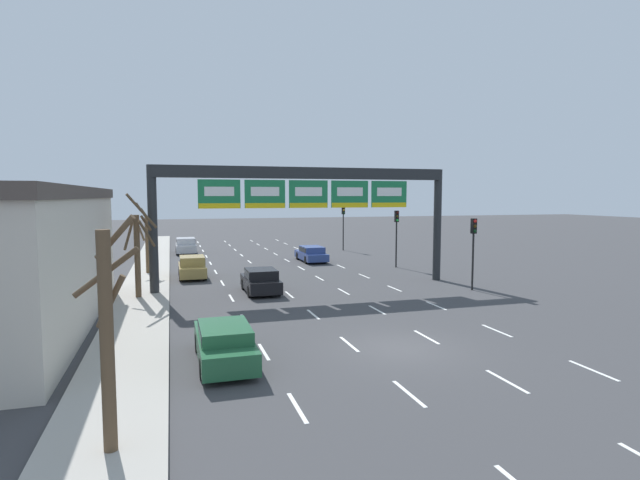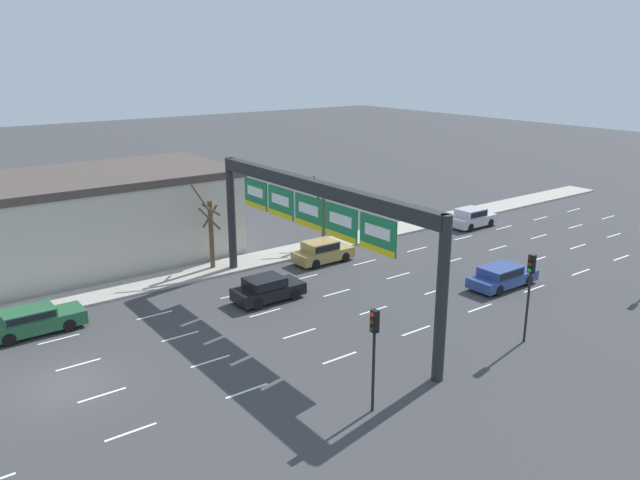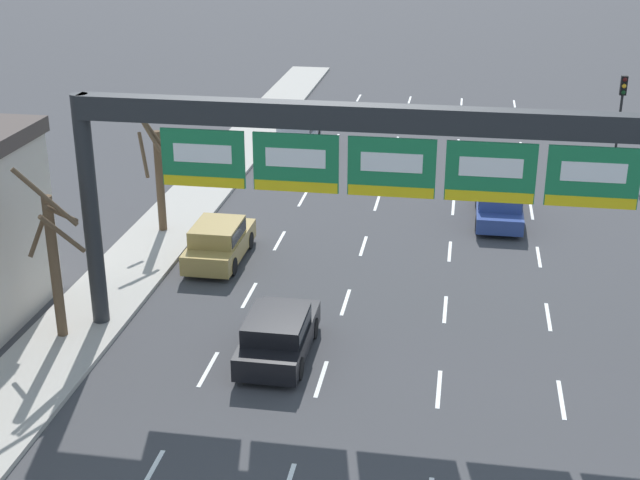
{
  "view_description": "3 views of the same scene",
  "coord_description": "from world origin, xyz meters",
  "views": [
    {
      "loc": [
        -8.07,
        -16.52,
        5.65
      ],
      "look_at": [
        1.19,
        14.34,
        2.8
      ],
      "focal_mm": 28.0,
      "sensor_mm": 36.0,
      "label": 1
    },
    {
      "loc": [
        25.5,
        -5.43,
        13.59
      ],
      "look_at": [
        -2.65,
        15.5,
        3.13
      ],
      "focal_mm": 35.0,
      "sensor_mm": 36.0,
      "label": 2
    },
    {
      "loc": [
        1.89,
        -10.53,
        13.04
      ],
      "look_at": [
        -2.13,
        13.67,
        3.14
      ],
      "focal_mm": 50.0,
      "sensor_mm": 36.0,
      "label": 3
    }
  ],
  "objects": [
    {
      "name": "car_blue",
      "position": [
        3.52,
        24.66,
        0.72
      ],
      "size": [
        1.88,
        4.69,
        1.33
      ],
      "color": "navy",
      "rests_on": "ground_plane"
    },
    {
      "name": "car_green",
      "position": [
        -6.43,
        0.22,
        0.73
      ],
      "size": [
        1.81,
        4.74,
        1.35
      ],
      "color": "#235B38",
      "rests_on": "ground_plane"
    },
    {
      "name": "lane_dashes",
      "position": [
        -0.0,
        13.5,
        0.0
      ],
      "size": [
        10.02,
        67.0,
        0.01
      ],
      "color": "white",
      "rests_on": "ground_plane"
    },
    {
      "name": "traffic_light_far_end",
      "position": [
        9.01,
        19.35,
        3.22
      ],
      "size": [
        0.3,
        0.35,
        4.5
      ],
      "color": "black",
      "rests_on": "ground_plane"
    },
    {
      "name": "traffic_light_mid_block",
      "position": [
        9.24,
        9.22,
        3.1
      ],
      "size": [
        0.3,
        0.35,
        4.32
      ],
      "color": "black",
      "rests_on": "ground_plane"
    },
    {
      "name": "car_black",
      "position": [
        -3.11,
        12.06,
        0.76
      ],
      "size": [
        1.87,
        4.1,
        1.42
      ],
      "color": "black",
      "rests_on": "ground_plane"
    },
    {
      "name": "car_silver",
      "position": [
        -6.7,
        33.98,
        0.82
      ],
      "size": [
        1.92,
        4.13,
        1.56
      ],
      "color": "#B7B7BC",
      "rests_on": "ground_plane"
    },
    {
      "name": "traffic_light_near_gantry",
      "position": [
        9.12,
        32.33,
        3.33
      ],
      "size": [
        0.3,
        0.35,
        4.66
      ],
      "color": "black",
      "rests_on": "ground_plane"
    },
    {
      "name": "sign_gantry",
      "position": [
        -0.0,
        13.11,
        5.88
      ],
      "size": [
        18.62,
        0.7,
        7.4
      ],
      "color": "#232628",
      "rests_on": "ground_plane"
    },
    {
      "name": "car_gold",
      "position": [
        -6.73,
        18.71,
        0.8
      ],
      "size": [
        1.81,
        4.19,
        1.52
      ],
      "color": "#A88947",
      "rests_on": "ground_plane"
    },
    {
      "name": "tree_bare_second",
      "position": [
        -9.79,
        11.98,
        2.82
      ],
      "size": [
        1.81,
        1.81,
        5.65
      ],
      "color": "brown",
      "rests_on": "sidewalk_left"
    },
    {
      "name": "tree_bare_closest",
      "position": [
        -9.74,
        20.98,
        2.54
      ],
      "size": [
        1.37,
        1.13,
        5.05
      ],
      "color": "brown",
      "rests_on": "sidewalk_left"
    },
    {
      "name": "sidewalk_left",
      "position": [
        -9.65,
        0.0,
        0.07
      ],
      "size": [
        2.8,
        110.0,
        0.15
      ],
      "color": "#A8A399",
      "rests_on": "ground_plane"
    },
    {
      "name": "tree_bare_third",
      "position": [
        -9.43,
        -5.21,
        2.77
      ],
      "size": [
        1.44,
        0.93,
        5.11
      ],
      "color": "brown",
      "rests_on": "sidewalk_left"
    },
    {
      "name": "ground_plane",
      "position": [
        0.0,
        0.0,
        0.0
      ],
      "size": [
        220.0,
        220.0,
        0.0
      ],
      "primitive_type": "plane",
      "color": "#3D3D3F"
    }
  ]
}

